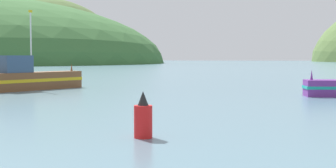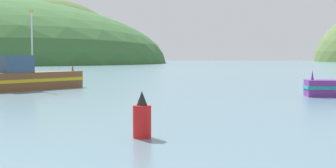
{
  "view_description": "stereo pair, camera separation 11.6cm",
  "coord_description": "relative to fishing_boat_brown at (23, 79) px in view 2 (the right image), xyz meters",
  "views": [
    {
      "loc": [
        1.55,
        -1.1,
        2.85
      ],
      "look_at": [
        -2.83,
        23.08,
        1.4
      ],
      "focal_mm": 50.95,
      "sensor_mm": 36.0,
      "label": 1
    },
    {
      "loc": [
        1.66,
        -1.08,
        2.85
      ],
      "look_at": [
        -2.83,
        23.08,
        1.4
      ],
      "focal_mm": 50.95,
      "sensor_mm": 36.0,
      "label": 2
    }
  ],
  "objects": [
    {
      "name": "hill_mid_right",
      "position": [
        -101.61,
        218.07,
        -0.95
      ],
      "size": [
        97.21,
        77.77,
        71.99
      ],
      "primitive_type": "ellipsoid",
      "color": "#516B38",
      "rests_on": "ground"
    },
    {
      "name": "fishing_boat_brown",
      "position": [
        0.0,
        0.0,
        0.0
      ],
      "size": [
        6.74,
        10.9,
        6.67
      ],
      "rotation": [
        0.0,
        0.0,
        1.09
      ],
      "color": "brown",
      "rests_on": "ground"
    },
    {
      "name": "channel_buoy",
      "position": [
        15.04,
        -20.39,
        -0.28
      ],
      "size": [
        0.64,
        0.64,
        1.64
      ],
      "color": "red",
      "rests_on": "ground"
    }
  ]
}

